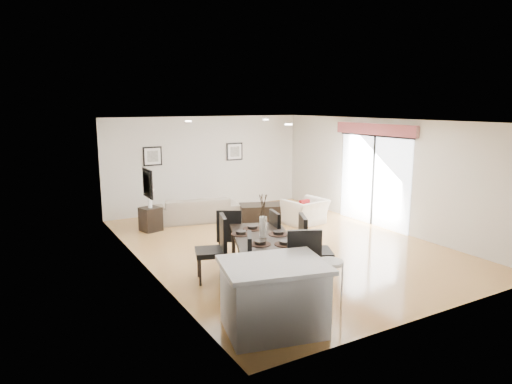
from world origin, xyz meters
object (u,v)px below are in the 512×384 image
coffee_table (262,213)px  sofa (196,209)px  dining_table (263,242)px  dining_chair_enear (310,246)px  dining_chair_wfar (216,245)px  side_table (151,219)px  dining_chair_wnear (242,264)px  dining_chair_efar (280,236)px  dining_chair_head (306,266)px  kitchen_island (274,296)px  dining_chair_foot (229,232)px  bar_stool (330,268)px  armchair (305,212)px

coffee_table → sofa: bearing=170.7°
dining_table → dining_chair_enear: dining_chair_enear is taller
dining_chair_wfar → side_table: (-0.06, 3.70, -0.36)m
sofa → dining_chair_wfar: 4.22m
dining_chair_wnear → dining_chair_efar: bearing=154.7°
dining_chair_wnear → dining_chair_enear: bearing=121.5°
side_table → dining_chair_head: bearing=-81.8°
sofa → dining_chair_wfar: bearing=84.8°
dining_chair_wfar → kitchen_island: bearing=15.6°
dining_chair_wnear → dining_chair_wfar: size_ratio=0.93×
dining_chair_wnear → dining_chair_foot: dining_chair_wnear is taller
dining_chair_foot → side_table: bearing=-46.5°
side_table → sofa: bearing=13.4°
dining_table → coffee_table: size_ratio=1.91×
dining_chair_enear → side_table: dining_chair_enear is taller
dining_chair_wnear → dining_chair_efar: (1.37, 1.03, -0.00)m
dining_table → dining_chair_foot: size_ratio=2.03×
dining_chair_enear → dining_chair_foot: bearing=49.5°
dining_chair_enear → dining_chair_head: dining_chair_enear is taller
dining_chair_enear → kitchen_island: (-1.44, -1.14, -0.17)m
dining_chair_wnear → dining_chair_efar: dining_chair_wnear is taller
dining_chair_wfar → kitchen_island: 2.03m
sofa → kitchen_island: (-1.35, -6.04, 0.17)m
coffee_table → dining_chair_wfar: bearing=-110.5°
dining_chair_enear → side_table: 4.81m
dining_table → side_table: bearing=120.9°
dining_chair_enear → dining_chair_efar: size_ratio=1.11×
dining_chair_efar → side_table: (-1.41, 3.65, -0.31)m
sofa → bar_stool: 6.06m
dining_chair_head → sofa: bearing=109.2°
dining_chair_head → bar_stool: size_ratio=1.42×
dining_chair_foot → dining_chair_wnear: bearing=100.0°
kitchen_island → dining_table: bearing=77.6°
dining_table → bar_stool: (0.20, -1.57, -0.01)m
coffee_table → kitchen_island: 5.91m
dining_chair_enear → side_table: size_ratio=2.05×
dining_chair_wfar → side_table: bearing=-161.1°
armchair → dining_chair_enear: dining_chair_enear is taller
armchair → dining_table: 4.06m
coffee_table → armchair: bearing=-23.4°
dining_chair_wnear → dining_chair_enear: (1.36, 0.09, 0.06)m
dining_chair_efar → dining_chair_head: size_ratio=0.91×
armchair → dining_chair_wnear: 4.91m
dining_chair_head → coffee_table: (2.04, 4.80, -0.43)m
sofa → dining_chair_foot: dining_chair_foot is taller
dining_chair_enear → dining_chair_foot: 1.79m
dining_chair_efar → bar_stool: bearing=179.1°
dining_chair_efar → coffee_table: size_ratio=0.96×
dining_table → coffee_table: 4.19m
dining_chair_foot → bar_stool: (0.24, -2.78, 0.12)m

